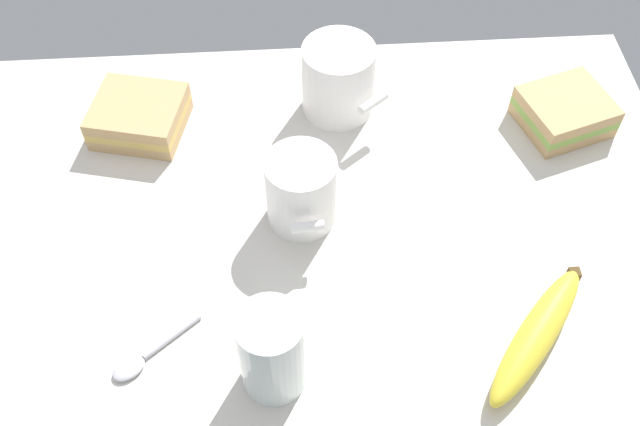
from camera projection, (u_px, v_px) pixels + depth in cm
name	position (u px, v px, depth cm)	size (l,w,h in cm)	color
tabletop	(320.00, 233.00, 87.38)	(90.00, 64.00, 2.00)	beige
coffee_mug_black	(338.00, 79.00, 94.55)	(10.63, 11.44, 9.90)	white
coffee_mug_milky	(301.00, 190.00, 83.85)	(8.14, 10.33, 9.43)	white
sandwich_main	(139.00, 116.00, 94.53)	(13.06, 12.25, 4.40)	tan
sandwich_side	(565.00, 112.00, 95.01)	(12.80, 12.13, 4.40)	tan
glass_of_milk	(272.00, 355.00, 71.36)	(6.57, 6.57, 11.36)	silver
banana	(537.00, 335.00, 76.17)	(15.16, 17.15, 3.68)	yellow
spoon	(144.00, 357.00, 76.23)	(9.40, 7.98, 0.80)	silver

